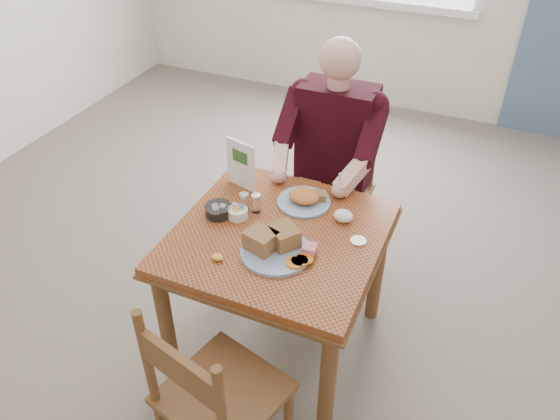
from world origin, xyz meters
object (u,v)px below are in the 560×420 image
at_px(chair_far, 333,190).
at_px(near_plate, 276,244).
at_px(table, 278,252).
at_px(chair_near, 215,399).
at_px(far_plate, 305,199).
at_px(diner, 331,147).

bearing_deg(chair_far, near_plate, -87.49).
relative_size(table, near_plate, 2.31).
bearing_deg(chair_near, chair_far, 91.68).
height_order(chair_far, far_plate, chair_far).
distance_m(chair_far, chair_near, 1.50).
bearing_deg(table, chair_near, -86.42).
distance_m(chair_near, far_plate, 1.00).
relative_size(table, diner, 0.66).
relative_size(near_plate, far_plate, 1.23).
height_order(table, chair_far, chair_far).
xyz_separation_m(chair_far, diner, (0.00, -0.09, 0.33)).
relative_size(chair_far, chair_near, 1.00).
distance_m(chair_far, far_plate, 0.62).
relative_size(table, chair_near, 0.97).
xyz_separation_m(near_plate, far_plate, (-0.01, 0.37, -0.01)).
xyz_separation_m(table, chair_far, (0.00, 0.80, -0.16)).
xyz_separation_m(table, far_plate, (0.03, 0.26, 0.14)).
bearing_deg(chair_near, near_plate, 90.39).
distance_m(diner, near_plate, 0.83).
height_order(chair_near, near_plate, chair_near).
height_order(chair_far, diner, diner).
relative_size(diner, near_plate, 3.47).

